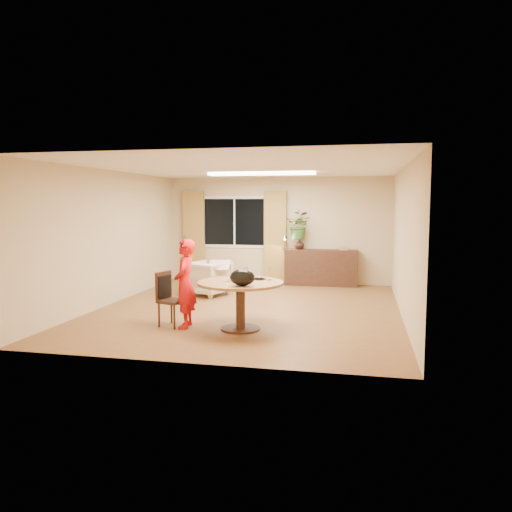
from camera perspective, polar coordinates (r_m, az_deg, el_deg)
The scene contains 24 objects.
floor at distance 9.35m, azimuth -0.86°, elevation -6.08°, with size 6.50×6.50×0.00m, color brown.
ceiling at distance 9.17m, azimuth -0.88°, elevation 10.03°, with size 6.50×6.50×0.00m, color white.
wall_back at distance 12.35m, azimuth 2.50°, elevation 2.95°, with size 5.50×5.50×0.00m, color #CFB586.
wall_left at distance 10.14m, azimuth -16.21°, elevation 2.05°, with size 6.50×6.50×0.00m, color #CFB586.
wall_right at distance 8.96m, azimuth 16.54°, elevation 1.55°, with size 6.50×6.50×0.00m, color #CFB586.
window at distance 12.55m, azimuth -2.47°, elevation 3.91°, with size 1.70×0.03×1.30m.
curtain_left at distance 12.80m, azimuth -7.11°, elevation 2.32°, with size 0.55×0.08×2.25m, color olive.
curtain_right at distance 12.27m, azimuth 2.20°, elevation 2.21°, with size 0.55×0.08×2.25m, color olive.
ceiling_panel at distance 10.33m, azimuth 0.63°, elevation 9.38°, with size 2.20×0.35×0.05m, color white.
dining_table at distance 7.74m, azimuth -1.79°, elevation -4.13°, with size 1.33×1.33×0.76m.
dining_chair at distance 8.09m, azimuth -9.51°, elevation -4.91°, with size 0.42×0.38×0.87m, color black, non-canonical shape.
child at distance 7.95m, azimuth -8.11°, elevation -3.14°, with size 0.34×0.51×1.40m, color #B30D17.
laptop at distance 7.72m, azimuth -2.28°, elevation -2.02°, with size 0.37×0.25×0.25m, color #B7B7BC, non-canonical shape.
tumbler at distance 8.00m, azimuth -0.53°, elevation -2.26°, with size 0.07×0.07×0.10m, color white, non-canonical shape.
wine_glass at distance 7.85m, azimuth 1.52°, elevation -2.00°, with size 0.08×0.08×0.22m, color white, non-canonical shape.
pot_lid at distance 7.92m, azimuth 0.36°, elevation -2.58°, with size 0.22×0.22×0.04m, color white, non-canonical shape.
handbag at distance 7.29m, azimuth -1.58°, elevation -2.47°, with size 0.38×0.22×0.25m, color black, non-canonical shape.
armchair at distance 10.74m, azimuth -5.48°, elevation -2.55°, with size 0.78×0.80×0.73m, color beige.
throw at distance 10.52m, azimuth -4.23°, elevation -0.64°, with size 0.45×0.55×0.03m, color beige, non-canonical shape.
sideboard at distance 12.06m, azimuth 7.46°, elevation -1.32°, with size 1.72×0.42×0.86m, color black.
vase at distance 12.05m, azimuth 4.97°, elevation 1.36°, with size 0.24×0.24×0.25m, color black.
bouquet at distance 12.03m, azimuth 4.96°, elevation 3.51°, with size 0.59×0.51×0.66m, color #346C28.
book_stack at distance 11.98m, azimuth 9.99°, elevation 0.85°, with size 0.20×0.15×0.08m, color brown, non-canonical shape.
desk_lamp at distance 12.05m, azimuth 3.32°, elevation 1.56°, with size 0.14×0.14×0.33m, color black, non-canonical shape.
Camera 1 is at (2.04, -8.91, 1.96)m, focal length 35.00 mm.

